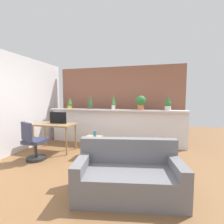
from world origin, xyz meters
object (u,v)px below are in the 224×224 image
tv_monitor (58,118)px  couch (128,176)px  potted_plant_0 (70,104)px  potted_plant_4 (168,104)px  office_chair (33,144)px  side_cube_shelf (93,147)px  potted_plant_2 (113,103)px  potted_plant_3 (141,102)px  desk (55,127)px  vase_on_shelf (95,134)px  potted_plant_1 (90,102)px

tv_monitor → couch: size_ratio=0.30×
tv_monitor → potted_plant_0: bearing=99.1°
potted_plant_0 → potted_plant_4: size_ratio=0.88×
office_chair → side_cube_shelf: bearing=24.5°
potted_plant_0 → potted_plant_2: size_ratio=0.79×
potted_plant_3 → office_chair: bearing=-143.5°
side_cube_shelf → couch: (1.09, -1.32, 0.03)m
potted_plant_3 → desk: bearing=-157.2°
potted_plant_2 → vase_on_shelf: 1.39m
desk → tv_monitor: size_ratio=2.22×
potted_plant_3 → tv_monitor: bearing=-158.4°
potted_plant_2 → tv_monitor: size_ratio=0.91×
tv_monitor → office_chair: bearing=-98.5°
couch → tv_monitor: bearing=144.4°
potted_plant_0 → side_cube_shelf: 2.03m
potted_plant_0 → potted_plant_1: potted_plant_1 is taller
side_cube_shelf → vase_on_shelf: (0.05, 0.02, 0.33)m
desk → tv_monitor: tv_monitor is taller
side_cube_shelf → couch: couch is taller
potted_plant_0 → potted_plant_1: bearing=-1.0°
potted_plant_2 → office_chair: 2.47m
potted_plant_3 → side_cube_shelf: 1.90m
potted_plant_0 → desk: (0.08, -1.01, -0.60)m
potted_plant_1 → side_cube_shelf: (0.54, -1.19, -1.06)m
potted_plant_1 → side_cube_shelf: potted_plant_1 is taller
office_chair → potted_plant_4: bearing=29.5°
tv_monitor → vase_on_shelf: size_ratio=3.19×
potted_plant_4 → desk: 3.22m
office_chair → tv_monitor: bearing=81.5°
potted_plant_1 → potted_plant_4: bearing=-0.6°
couch → potted_plant_3: bearing=90.8°
potted_plant_3 → vase_on_shelf: 1.69m
side_cube_shelf → potted_plant_4: bearing=32.7°
potted_plant_4 → office_chair: size_ratio=0.45×
potted_plant_1 → tv_monitor: potted_plant_1 is taller
desk → tv_monitor: (0.07, 0.08, 0.24)m
potted_plant_4 → office_chair: (-3.07, -1.74, -0.91)m
potted_plant_2 → vase_on_shelf: potted_plant_2 is taller
office_chair → couch: bearing=-17.6°
potted_plant_1 → vase_on_shelf: potted_plant_1 is taller
side_cube_shelf → vase_on_shelf: bearing=23.2°
desk → vase_on_shelf: bearing=-7.8°
office_chair → desk: bearing=85.6°
potted_plant_4 → potted_plant_2: bearing=179.3°
potted_plant_1 → side_cube_shelf: bearing=-65.5°
desk → side_cube_shelf: size_ratio=2.20×
vase_on_shelf → potted_plant_3: bearing=47.9°
office_chair → side_cube_shelf: size_ratio=1.82×
tv_monitor → side_cube_shelf: (1.13, -0.27, -0.66)m
potted_plant_1 → potted_plant_2: potted_plant_1 is taller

